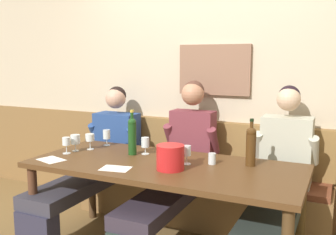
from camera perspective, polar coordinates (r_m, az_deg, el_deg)
room_wall_back at (r=3.67m, az=6.05°, el=6.73°), size 6.80×0.12×2.80m
wood_wainscot_panel at (r=3.77m, az=5.53°, el=-7.53°), size 6.80×0.03×0.94m
wall_bench at (r=3.64m, az=4.36°, el=-11.27°), size 2.35×0.42×0.94m
dining_table at (r=2.90m, az=-0.56°, el=-8.43°), size 2.05×0.89×0.75m
person_left_seat at (r=3.62m, az=-10.77°, el=-6.13°), size 0.53×1.32×1.26m
person_center_right_seat at (r=3.21m, az=1.26°, el=-7.37°), size 0.50×1.32×1.34m
person_center_left_seat at (r=3.00m, az=16.24°, el=-9.03°), size 0.51×1.32×1.32m
ice_bucket at (r=2.71m, az=0.37°, el=-5.98°), size 0.20×0.20×0.18m
wine_bottle_green_tall at (r=2.85m, az=12.34°, el=-4.04°), size 0.07×0.07×0.35m
wine_bottle_amber_mid at (r=3.12m, az=-5.39°, el=-2.60°), size 0.07×0.07×0.37m
wine_glass_center_front at (r=3.33m, az=-13.73°, el=-3.30°), size 0.08×0.08×0.14m
wine_glass_center_rear at (r=2.84m, az=2.83°, el=-5.10°), size 0.06×0.06×0.14m
wine_glass_by_bottle at (r=3.14m, az=-3.43°, el=-3.89°), size 0.07×0.07×0.14m
wine_glass_near_bucket at (r=3.27m, az=-15.02°, el=-3.57°), size 0.07×0.07×0.14m
wine_glass_mid_left at (r=3.37m, az=-11.63°, el=-3.02°), size 0.08×0.08×0.14m
wine_glass_left_end at (r=3.49m, az=-9.19°, el=-2.64°), size 0.06×0.06×0.14m
water_tumbler_left at (r=2.87m, az=6.63°, el=-6.14°), size 0.06×0.06×0.08m
tasting_sheet_left_guest at (r=2.78m, az=-7.86°, el=-7.59°), size 0.23×0.18×0.00m
tasting_sheet_right_guest at (r=3.12m, az=-17.10°, el=-6.08°), size 0.24×0.20×0.00m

